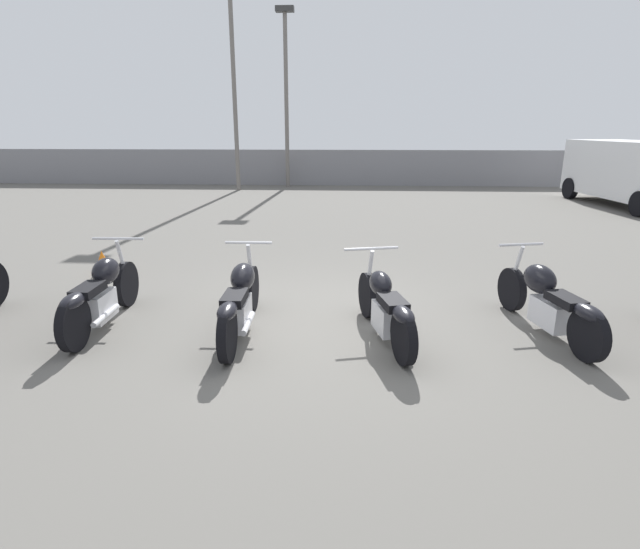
{
  "coord_description": "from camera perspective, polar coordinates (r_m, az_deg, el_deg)",
  "views": [
    {
      "loc": [
        0.34,
        -5.84,
        2.39
      ],
      "look_at": [
        0.0,
        0.0,
        0.65
      ],
      "focal_mm": 28.0,
      "sensor_mm": 36.0,
      "label": 1
    }
  ],
  "objects": [
    {
      "name": "ground_plane",
      "position": [
        6.32,
        -0.0,
        -5.67
      ],
      "size": [
        60.0,
        60.0,
        0.0
      ],
      "primitive_type": "plane",
      "color": "#5B5954"
    },
    {
      "name": "fence_back",
      "position": [
        21.36,
        2.44,
        12.09
      ],
      "size": [
        40.0,
        0.04,
        1.46
      ],
      "color": "gray",
      "rests_on": "ground_plane"
    },
    {
      "name": "light_pole_left",
      "position": [
        20.13,
        -9.99,
        24.16
      ],
      "size": [
        0.7,
        0.35,
        8.86
      ],
      "color": "slate",
      "rests_on": "ground_plane"
    },
    {
      "name": "light_pole_right",
      "position": [
        20.94,
        -3.9,
        21.02
      ],
      "size": [
        0.7,
        0.35,
        6.74
      ],
      "color": "slate",
      "rests_on": "ground_plane"
    },
    {
      "name": "motorcycle_slot_1",
      "position": [
        6.66,
        -23.77,
        -2.03
      ],
      "size": [
        0.68,
        2.07,
        0.99
      ],
      "rotation": [
        0.0,
        0.0,
        0.03
      ],
      "color": "black",
      "rests_on": "ground_plane"
    },
    {
      "name": "motorcycle_slot_2",
      "position": [
        5.97,
        -9.1,
        -2.91
      ],
      "size": [
        0.6,
        2.16,
        0.97
      ],
      "rotation": [
        0.0,
        0.0,
        0.02
      ],
      "color": "black",
      "rests_on": "ground_plane"
    },
    {
      "name": "motorcycle_slot_3",
      "position": [
        5.8,
        7.5,
        -3.75
      ],
      "size": [
        0.78,
        1.93,
        0.95
      ],
      "rotation": [
        0.0,
        0.0,
        0.24
      ],
      "color": "black",
      "rests_on": "ground_plane"
    },
    {
      "name": "motorcycle_slot_4",
      "position": [
        6.5,
        24.64,
        -2.71
      ],
      "size": [
        0.74,
        2.11,
        0.95
      ],
      "rotation": [
        0.0,
        0.0,
        0.21
      ],
      "color": "black",
      "rests_on": "ground_plane"
    },
    {
      "name": "parked_van",
      "position": [
        18.29,
        32.23,
        10.04
      ],
      "size": [
        2.46,
        5.02,
        1.97
      ],
      "rotation": [
        0.0,
        0.0,
        0.1
      ],
      "color": "white",
      "rests_on": "ground_plane"
    },
    {
      "name": "traffic_cone_near",
      "position": [
        9.16,
        -23.58,
        1.29
      ],
      "size": [
        0.32,
        0.32,
        0.39
      ],
      "color": "orange",
      "rests_on": "ground_plane"
    }
  ]
}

